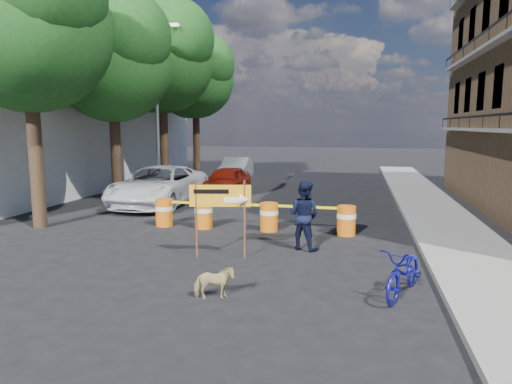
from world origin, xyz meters
The scene contains 19 objects.
ground centered at (0.00, 0.00, 0.00)m, with size 120.00×120.00×0.00m, color black.
sidewalk_east centered at (6.20, 6.00, 0.07)m, with size 2.40×40.00×0.15m, color gray.
white_building centered at (-13.00, 10.00, 3.00)m, with size 8.00×22.00×6.00m, color silver.
tree_near centered at (-6.73, 2.00, 6.36)m, with size 5.46×5.20×9.15m.
tree_mid_a centered at (-6.74, 7.00, 6.01)m, with size 5.25×5.00×8.68m.
tree_mid_b centered at (-6.73, 12.00, 6.71)m, with size 5.67×5.40×9.62m.
tree_far centered at (-6.74, 17.00, 6.22)m, with size 5.04×4.80×8.84m.
streetlamp centered at (-5.93, 9.50, 4.38)m, with size 1.25×0.18×8.00m.
barrel_far_left centered at (-2.90, 3.07, 0.47)m, with size 0.58×0.58×0.90m.
barrel_mid_left centered at (-1.50, 3.03, 0.47)m, with size 0.58×0.58×0.90m.
barrel_mid_right centered at (0.64, 3.12, 0.47)m, with size 0.58×0.58×0.90m.
barrel_far_right centered at (3.04, 3.07, 0.47)m, with size 0.58×0.58×0.90m.
detour_sign centered at (0.23, -0.05, 1.45)m, with size 1.51×0.44×1.97m.
pedestrian centered at (1.96, 1.20, 0.93)m, with size 0.90×0.70×1.86m, color black.
bicycle centered at (4.29, -1.78, 0.95)m, with size 0.66×1.00×1.90m, color #13139D.
dog centered at (0.71, -2.75, 0.32)m, with size 0.35×0.77×0.65m, color tan.
suv_white centered at (-4.80, 6.85, 0.81)m, with size 2.70×5.85×1.63m, color white.
sedan_red centered at (-2.80, 10.08, 0.69)m, with size 1.62×4.03×1.37m, color maroon.
sedan_silver centered at (-3.82, 15.68, 0.71)m, with size 1.49×4.29×1.41m, color #B7BBBF.
Camera 1 is at (3.34, -10.76, 3.31)m, focal length 32.00 mm.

